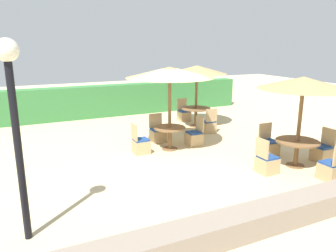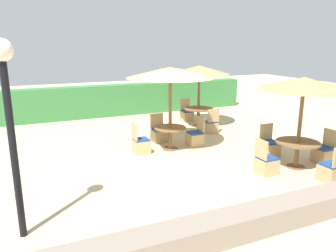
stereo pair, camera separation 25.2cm
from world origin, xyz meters
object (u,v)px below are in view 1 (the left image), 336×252
Objects in this scene: round_table_front_right at (297,146)px; patio_chair_back_right_north at (184,115)px; patio_chair_front_right_south at (331,170)px; parasol_back_right at (197,70)px; parasol_center at (170,73)px; patio_chair_center_east at (194,137)px; parasol_front_right at (303,83)px; patio_chair_center_north at (158,134)px; patio_chair_front_right_east at (322,152)px; patio_chair_back_right_south at (208,126)px; patio_chair_front_right_west at (267,163)px; lamp_post at (13,103)px; round_table_back_right at (196,112)px; round_table_center at (170,132)px; patio_chair_center_west at (141,145)px; patio_chair_front_right_north at (269,146)px.

round_table_front_right is 6.02m from patio_chair_back_right_north.
patio_chair_front_right_south is 0.39× the size of parasol_back_right.
patio_chair_center_east is at bearing 3.02° from parasol_center.
parasol_front_right is 1.66m from round_table_front_right.
patio_chair_center_north is 1.00× the size of patio_chair_front_right_east.
patio_chair_center_north and patio_chair_back_right_south have the same top height.
lamp_post is at bearing -84.92° from patio_chair_front_right_west.
patio_chair_center_north and patio_chair_back_right_north have the same top height.
round_table_front_right is at bearing 88.74° from patio_chair_front_right_east.
lamp_post is 1.38× the size of parasol_front_right.
lamp_post is at bearing -139.80° from round_table_back_right.
round_table_front_right is (1.53, -2.81, 0.31)m from patio_chair_center_east.
patio_chair_back_right_south is at bearing -91.68° from round_table_back_right.
lamp_post reaches higher than parasol_front_right.
parasol_back_right reaches higher than patio_chair_front_right_west.
patio_chair_center_north is at bearing 47.07° from patio_chair_center_east.
lamp_post is 3.36× the size of round_table_center.
parasol_center is 3.70m from parasol_front_right.
patio_chair_back_right_north reaches higher than round_table_front_right.
parasol_center reaches higher than patio_chair_center_west.
parasol_center is 2.31× the size of round_table_back_right.
parasol_front_right is at bearing 50.65° from patio_chair_center_west.
patio_chair_front_right_south is (2.51, -3.81, -2.12)m from parasol_center.
patio_chair_front_right_east is at bearing 90.19° from patio_chair_front_right_west.
patio_chair_front_right_east reaches higher than round_table_back_right.
round_table_center is at bearing 55.42° from patio_chair_back_right_north.
round_table_front_right is at bearing -87.03° from parasol_back_right.
round_table_center is 2.48m from patio_chair_back_right_south.
lamp_post is at bearing 45.15° from patio_chair_back_right_north.
parasol_center is 2.83× the size of patio_chair_back_right_north.
parasol_center reaches higher than patio_chair_center_east.
patio_chair_front_right_west is (1.41, -2.79, -0.28)m from round_table_center.
round_table_back_right is 1.23× the size of patio_chair_back_right_south.
round_table_back_right is (0.79, 4.96, 0.34)m from patio_chair_front_right_west.
parasol_back_right is at bearing 170.97° from patio_chair_front_right_west.
parasol_front_right is at bearing 93.16° from patio_chair_front_right_south.
patio_chair_center_west reaches higher than round_table_back_right.
patio_chair_center_north is at bearing -159.07° from patio_chair_front_right_west.
round_table_back_right is at bearing 87.98° from patio_chair_back_right_north.
patio_chair_back_right_north is (2.23, 3.24, -0.28)m from round_table_center.
patio_chair_center_west is 1.00× the size of patio_chair_back_right_north.
patio_chair_front_right_west is (-2.02, -0.01, 0.00)m from patio_chair_front_right_east.
patio_chair_back_right_north is (0.04, 1.07, -1.97)m from parasol_back_right.
parasol_center reaches higher than patio_chair_front_right_south.
round_table_center is 3.14m from patio_chair_front_right_west.
patio_chair_center_north is at bearing 123.81° from round_table_front_right.
patio_chair_center_east reaches higher than round_table_front_right.
round_table_center is at bearing -35.47° from patio_chair_front_right_north.
lamp_post is 7.99m from patio_chair_front_right_east.
patio_chair_front_right_north is 2.92m from patio_chair_back_right_south.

